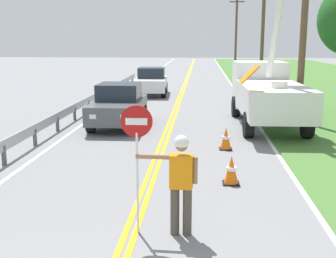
{
  "coord_description": "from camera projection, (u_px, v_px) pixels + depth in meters",
  "views": [
    {
      "loc": [
        1.23,
        -3.32,
        3.43
      ],
      "look_at": [
        0.41,
        7.38,
        1.2
      ],
      "focal_mm": 46.19,
      "sensor_mm": 36.0,
      "label": 1
    }
  ],
  "objects": [
    {
      "name": "centerline_yellow_left",
      "position": [
        176.0,
        103.0,
        23.56
      ],
      "size": [
        0.11,
        110.0,
        0.01
      ],
      "primitive_type": "cube",
      "color": "yellow",
      "rests_on": "ground"
    },
    {
      "name": "centerline_yellow_right",
      "position": [
        180.0,
        103.0,
        23.55
      ],
      "size": [
        0.11,
        110.0,
        0.01
      ],
      "primitive_type": "cube",
      "color": "yellow",
      "rests_on": "ground"
    },
    {
      "name": "edge_line_right",
      "position": [
        244.0,
        104.0,
        23.29
      ],
      "size": [
        0.12,
        110.0,
        0.01
      ],
      "primitive_type": "cube",
      "color": "silver",
      "rests_on": "ground"
    },
    {
      "name": "edge_line_left",
      "position": [
        113.0,
        103.0,
        23.82
      ],
      "size": [
        0.12,
        110.0,
        0.01
      ],
      "primitive_type": "cube",
      "color": "silver",
      "rests_on": "ground"
    },
    {
      "name": "flagger_worker",
      "position": [
        181.0,
        179.0,
        7.54
      ],
      "size": [
        1.09,
        0.26,
        1.83
      ],
      "color": "#474238",
      "rests_on": "ground"
    },
    {
      "name": "stop_sign_paddle",
      "position": [
        137.0,
        141.0,
        7.49
      ],
      "size": [
        0.56,
        0.04,
        2.33
      ],
      "color": "silver",
      "rests_on": "ground"
    },
    {
      "name": "utility_bucket_truck",
      "position": [
        267.0,
        90.0,
        17.55
      ],
      "size": [
        2.67,
        6.87,
        6.04
      ],
      "color": "white",
      "rests_on": "ground"
    },
    {
      "name": "oncoming_sedan_nearest",
      "position": [
        119.0,
        106.0,
        17.26
      ],
      "size": [
        1.95,
        4.12,
        1.7
      ],
      "color": "#4C5156",
      "rests_on": "ground"
    },
    {
      "name": "oncoming_sedan_second",
      "position": [
        151.0,
        82.0,
        27.03
      ],
      "size": [
        2.06,
        4.18,
        1.7
      ],
      "color": "silver",
      "rests_on": "ground"
    },
    {
      "name": "utility_pole_near",
      "position": [
        304.0,
        19.0,
        17.49
      ],
      "size": [
        1.8,
        0.28,
        8.1
      ],
      "color": "brown",
      "rests_on": "ground"
    },
    {
      "name": "utility_pole_mid",
      "position": [
        263.0,
        29.0,
        34.36
      ],
      "size": [
        1.8,
        0.28,
        8.19
      ],
      "color": "brown",
      "rests_on": "ground"
    },
    {
      "name": "utility_pole_far",
      "position": [
        236.0,
        31.0,
        53.15
      ],
      "size": [
        1.8,
        0.28,
        8.51
      ],
      "color": "brown",
      "rests_on": "ground"
    },
    {
      "name": "traffic_cone_lead",
      "position": [
        231.0,
        171.0,
        10.39
      ],
      "size": [
        0.4,
        0.4,
        0.7
      ],
      "color": "orange",
      "rests_on": "ground"
    },
    {
      "name": "traffic_cone_mid",
      "position": [
        226.0,
        139.0,
        13.68
      ],
      "size": [
        0.4,
        0.4,
        0.7
      ],
      "color": "orange",
      "rests_on": "ground"
    },
    {
      "name": "guardrail_left_shoulder",
      "position": [
        82.0,
        104.0,
        19.74
      ],
      "size": [
        0.1,
        32.0,
        0.71
      ],
      "color": "#9EA0A3",
      "rests_on": "ground"
    }
  ]
}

